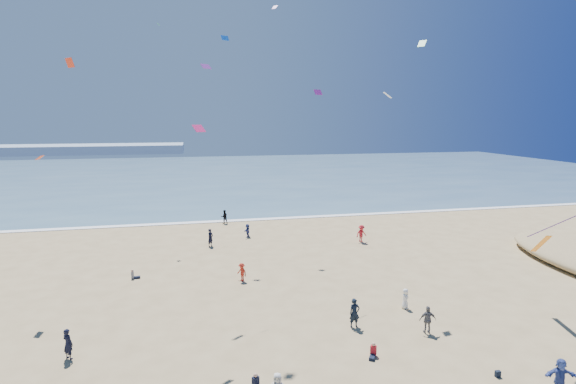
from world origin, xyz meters
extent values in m
cube|color=#476B84|center=(0.00, 95.00, 0.03)|extent=(220.00, 100.00, 0.06)
cube|color=white|center=(0.00, 45.00, 0.04)|extent=(220.00, 1.20, 0.08)
cube|color=#7A8EA8|center=(-60.00, 170.00, 1.60)|extent=(110.00, 20.00, 3.20)
imported|color=white|center=(12.12, 14.69, 0.73)|extent=(0.62, 0.80, 1.46)
imported|color=red|center=(15.49, 31.71, 0.97)|extent=(1.37, 0.97, 1.93)
imported|color=#B42819|center=(1.25, 22.73, 0.76)|extent=(1.05, 1.13, 1.53)
imported|color=black|center=(1.42, 43.81, 0.90)|extent=(0.97, 0.81, 1.79)
imported|color=slate|center=(11.75, 10.89, 0.90)|extent=(1.13, 0.66, 1.80)
imported|color=black|center=(-9.84, 12.47, 0.91)|extent=(0.79, 0.75, 1.82)
imported|color=black|center=(7.49, 12.67, 0.97)|extent=(0.73, 0.50, 1.95)
imported|color=#384D9C|center=(15.01, 3.79, 0.89)|extent=(1.73, 0.94, 1.78)
imported|color=black|center=(-0.84, 33.59, 0.96)|extent=(0.81, 0.82, 1.92)
imported|color=navy|center=(3.52, 36.59, 0.77)|extent=(1.00, 1.48, 1.53)
cube|color=black|center=(12.89, 5.61, 0.17)|extent=(0.28, 0.18, 0.34)
cube|color=#73298B|center=(-1.25, 22.07, 17.42)|extent=(0.88, 0.80, 0.37)
cube|color=#DF5FC5|center=(6.95, 37.20, 25.46)|extent=(0.73, 0.75, 0.46)
cube|color=#EC3F0E|center=(-13.16, 21.65, 10.78)|extent=(0.45, 0.87, 0.29)
cube|color=#C52261|center=(-2.08, 14.96, 12.95)|extent=(0.87, 0.83, 0.44)
cube|color=green|center=(-5.61, 41.90, 24.02)|extent=(0.33, 0.48, 0.30)
cube|color=white|center=(11.97, 18.58, 15.27)|extent=(0.71, 0.71, 0.46)
cube|color=red|center=(-9.69, 17.30, 16.93)|extent=(0.66, 0.76, 0.57)
cube|color=green|center=(12.21, 14.15, 18.32)|extent=(0.65, 0.65, 0.46)
cube|color=purple|center=(7.62, 22.26, 15.62)|extent=(0.81, 0.59, 0.44)
cube|color=blue|center=(0.36, 23.83, 19.82)|extent=(0.69, 0.52, 0.40)
cube|color=#5B279E|center=(16.79, 6.56, 7.99)|extent=(0.35, 3.14, 2.21)
cube|color=orange|center=(20.62, 11.92, 5.05)|extent=(0.35, 2.64, 1.87)
camera|label=1|loc=(-2.70, -13.38, 13.64)|focal=28.00mm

